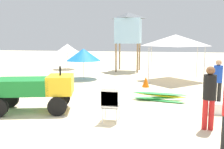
# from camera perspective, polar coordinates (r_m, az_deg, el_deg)

# --- Properties ---
(ground) EXTENTS (80.00, 80.00, 0.00)m
(ground) POSITION_cam_1_polar(r_m,az_deg,el_deg) (7.23, -1.91, -11.08)
(ground) COLOR beige
(utility_cart) EXTENTS (2.78, 1.89, 1.50)m
(utility_cart) POSITION_cam_1_polar(r_m,az_deg,el_deg) (8.52, -17.16, -3.01)
(utility_cart) COLOR #197A2D
(utility_cart) RESTS_ON ground
(stacked_plastic_chairs) EXTENTS (0.48, 0.48, 1.02)m
(stacked_plastic_chairs) POSITION_cam_1_polar(r_m,az_deg,el_deg) (7.09, -0.41, -6.36)
(stacked_plastic_chairs) COLOR silver
(stacked_plastic_chairs) RESTS_ON ground
(surfboard_pile) EXTENTS (2.15, 0.88, 0.32)m
(surfboard_pile) POSITION_cam_1_polar(r_m,az_deg,el_deg) (9.83, 10.82, -5.03)
(surfboard_pile) COLOR green
(surfboard_pile) RESTS_ON ground
(lifeguard_near_left) EXTENTS (0.32, 0.32, 1.70)m
(lifeguard_near_left) POSITION_cam_1_polar(r_m,az_deg,el_deg) (6.93, 21.55, -4.13)
(lifeguard_near_left) COLOR red
(lifeguard_near_left) RESTS_ON ground
(lifeguard_near_center) EXTENTS (0.32, 0.32, 1.64)m
(lifeguard_near_center) POSITION_cam_1_polar(r_m,az_deg,el_deg) (9.93, 23.24, -0.85)
(lifeguard_near_center) COLOR black
(lifeguard_near_center) RESTS_ON ground
(popup_canopy) EXTENTS (2.87, 2.87, 2.64)m
(popup_canopy) POSITION_cam_1_polar(r_m,az_deg,el_deg) (14.65, 14.45, 7.64)
(popup_canopy) COLOR #B2B2B7
(popup_canopy) RESTS_ON ground
(lifeguard_tower) EXTENTS (1.98, 1.98, 4.32)m
(lifeguard_tower) POSITION_cam_1_polar(r_m,az_deg,el_deg) (18.56, 3.80, 10.68)
(lifeguard_tower) COLOR olive
(lifeguard_tower) RESTS_ON ground
(beach_umbrella_left) EXTENTS (2.07, 2.07, 1.83)m
(beach_umbrella_left) POSITION_cam_1_polar(r_m,az_deg,el_deg) (14.88, -6.61, 4.58)
(beach_umbrella_left) COLOR beige
(beach_umbrella_left) RESTS_ON ground
(beach_umbrella_mid) EXTENTS (1.80, 1.80, 2.00)m
(beach_umbrella_mid) POSITION_cam_1_polar(r_m,az_deg,el_deg) (20.03, -10.27, 6.05)
(beach_umbrella_mid) COLOR beige
(beach_umbrella_mid) RESTS_ON ground
(traffic_cone_near) EXTENTS (0.37, 0.37, 0.53)m
(traffic_cone_near) POSITION_cam_1_polar(r_m,az_deg,el_deg) (12.44, 7.80, -1.70)
(traffic_cone_near) COLOR orange
(traffic_cone_near) RESTS_ON ground
(cooler_box) EXTENTS (0.55, 0.35, 0.36)m
(cooler_box) POSITION_cam_1_polar(r_m,az_deg,el_deg) (8.67, 23.07, -7.22)
(cooler_box) COLOR white
(cooler_box) RESTS_ON ground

